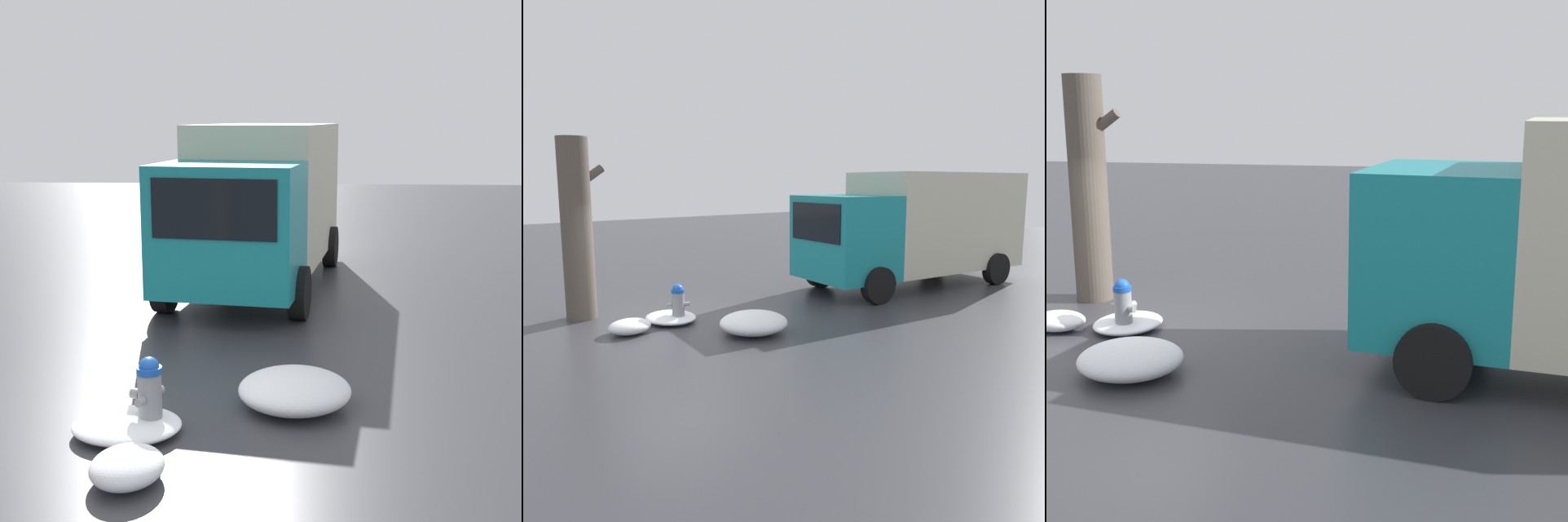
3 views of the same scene
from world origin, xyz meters
The scene contains 6 objects.
ground_plane centered at (0.00, 0.00, 0.00)m, with size 60.00×60.00×0.00m, color #38383D.
fire_hydrant centered at (0.00, 0.00, 0.43)m, with size 0.46×0.37×0.84m.
delivery_truck centered at (7.21, -0.73, 1.71)m, with size 7.07×3.38×3.17m.
snow_pile_by_hydrant centered at (-1.06, -0.01, 0.14)m, with size 0.82×0.69×0.29m.
snow_pile_curbside centered at (0.80, -1.52, 0.21)m, with size 1.32×1.31×0.41m.
snow_pile_by_tree centered at (-0.05, 0.24, 0.10)m, with size 1.00×1.17×0.19m.
Camera 1 is at (-7.15, -1.62, 3.29)m, focal length 50.00 mm.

